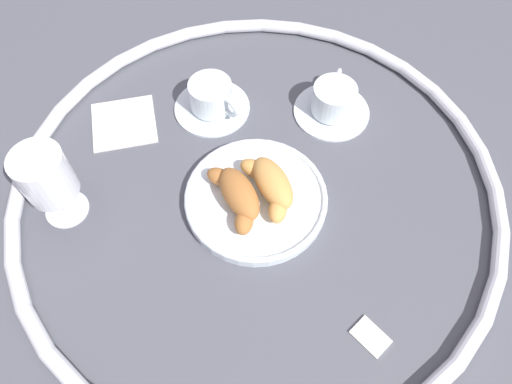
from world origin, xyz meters
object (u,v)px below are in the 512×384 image
Objects in this scene: coffee_cup_near at (333,102)px; croissant_small at (237,195)px; pastry_plate at (256,198)px; croissant_large at (271,184)px; coffee_cup_far at (212,99)px; sugar_packet at (371,336)px; juice_glass_left at (46,177)px; folded_napkin at (124,122)px.

croissant_small is at bearing 142.05° from coffee_cup_near.
pastry_plate is 0.23m from coffee_cup_near.
croissant_large is 0.90× the size of coffee_cup_near.
coffee_cup_far reaches higher than sugar_packet.
coffee_cup_near is at bearing -40.19° from sugar_packet.
coffee_cup_near is at bearing -63.41° from juice_glass_left.
croissant_large reaches higher than sugar_packet.
croissant_small reaches higher than sugar_packet.
folded_napkin is (-0.04, 0.37, -0.02)m from coffee_cup_near.
coffee_cup_far is at bearing -76.08° from folded_napkin.
pastry_plate is 0.31m from juice_glass_left.
croissant_large is 2.45× the size of sugar_packet.
croissant_small is 0.90× the size of coffee_cup_near.
croissant_small is at bearing -0.91° from sugar_packet.
pastry_plate reaches higher than folded_napkin.
pastry_plate is 0.27m from sugar_packet.
croissant_large is 0.30m from folded_napkin.
juice_glass_left is (-0.02, 0.30, 0.08)m from pastry_plate.
croissant_large is at bearing -149.94° from coffee_cup_far.
coffee_cup_far is 0.16m from folded_napkin.
pastry_plate is at bearing -156.51° from coffee_cup_far.
sugar_packet is at bearing -142.31° from pastry_plate.
folded_napkin is (0.15, 0.24, -0.01)m from pastry_plate.
coffee_cup_near is (0.20, -0.16, -0.01)m from croissant_small.
juice_glass_left is 0.51m from sugar_packet.
croissant_small is (-0.01, 0.03, 0.03)m from pastry_plate.
croissant_small reaches higher than pastry_plate.
croissant_small is 0.28m from juice_glass_left.
croissant_small is 1.11× the size of folded_napkin.
croissant_small is 0.90× the size of coffee_cup_far.
folded_napkin is (0.18, -0.06, -0.09)m from juice_glass_left.
folded_napkin is (0.17, 0.21, -0.04)m from croissant_small.
juice_glass_left reaches higher than folded_napkin.
pastry_plate is 1.62× the size of juice_glass_left.
juice_glass_left reaches higher than sugar_packet.
folded_napkin is at bearing 103.92° from coffee_cup_far.
croissant_large reaches higher than coffee_cup_far.
croissant_large is 1.00× the size of croissant_small.
croissant_large and croissant_small have the same top height.
coffee_cup_far is (0.19, 0.08, 0.02)m from pastry_plate.
juice_glass_left is 2.80× the size of sugar_packet.
folded_napkin is at bearing 51.70° from croissant_small.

